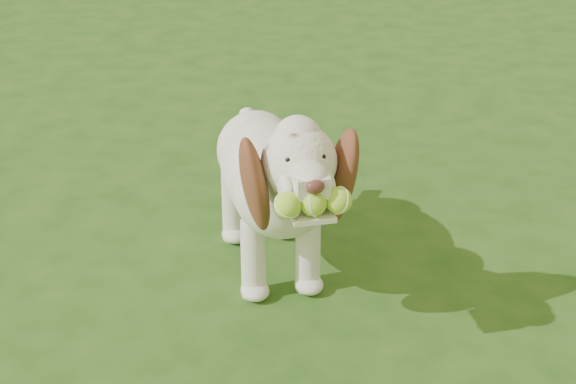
# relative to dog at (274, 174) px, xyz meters

# --- Properties ---
(ground) EXTENTS (80.00, 80.00, 0.00)m
(ground) POSITION_rel_dog_xyz_m (0.24, -0.38, -0.43)
(ground) COLOR #224C15
(ground) RESTS_ON ground
(dog) EXTENTS (0.73, 1.19, 0.80)m
(dog) POSITION_rel_dog_xyz_m (0.00, 0.00, 0.00)
(dog) COLOR white
(dog) RESTS_ON ground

